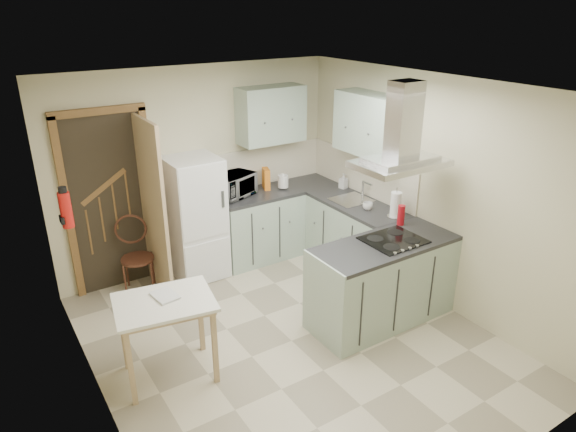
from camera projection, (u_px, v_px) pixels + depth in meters
floor at (292, 341)px, 5.16m from camera, size 4.20×4.20×0.00m
ceiling at (292, 88)px, 4.20m from camera, size 4.20×4.20×0.00m
back_wall at (198, 169)px, 6.31m from camera, size 3.60×0.00×3.60m
left_wall at (88, 281)px, 3.78m from camera, size 0.00×4.20×4.20m
right_wall at (430, 191)px, 5.59m from camera, size 0.00×4.20×4.20m
doorway at (111, 203)px, 5.81m from camera, size 1.10×0.12×2.10m
fridge at (196, 218)px, 6.17m from camera, size 0.60×0.60×1.50m
counter_back at (258, 225)px, 6.72m from camera, size 1.08×0.60×0.90m
counter_right at (341, 229)px, 6.62m from camera, size 0.60×1.95×0.90m
splashback at (266, 165)px, 6.82m from camera, size 1.68×0.02×0.50m
wall_cabinet_back at (271, 115)px, 6.42m from camera, size 0.85×0.35×0.70m
wall_cabinet_right at (369, 124)px, 5.93m from camera, size 0.35×0.90×0.70m
peninsula at (383, 282)px, 5.37m from camera, size 1.55×0.65×0.90m
hob at (393, 240)px, 5.24m from camera, size 0.58×0.50×0.01m
extractor_hood at (400, 163)px, 4.93m from camera, size 0.90×0.55×0.10m
sink at (351, 200)px, 6.30m from camera, size 0.45×0.40×0.01m
fire_extinguisher at (66, 210)px, 4.41m from camera, size 0.10×0.10×0.32m
drop_leaf_table at (168, 339)px, 4.55m from camera, size 0.93×0.76×0.78m
bentwood_chair at (137, 259)px, 5.90m from camera, size 0.48×0.48×0.84m
microwave at (234, 185)px, 6.39m from camera, size 0.61×0.52×0.29m
kettle at (283, 181)px, 6.67m from camera, size 0.17×0.17×0.20m
cereal_box at (266, 179)px, 6.65m from camera, size 0.13×0.20×0.27m
soap_bottle at (343, 181)px, 6.68m from camera, size 0.10×0.11×0.20m
paper_towel at (396, 204)px, 5.76m from camera, size 0.16×0.16×0.30m
cup at (368, 206)px, 6.00m from camera, size 0.14×0.14×0.09m
red_bottle at (401, 215)px, 5.58m from camera, size 0.09×0.09×0.22m
book at (155, 295)px, 4.39m from camera, size 0.22×0.27×0.11m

